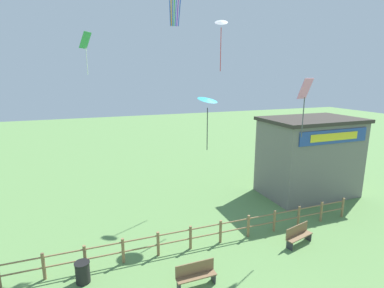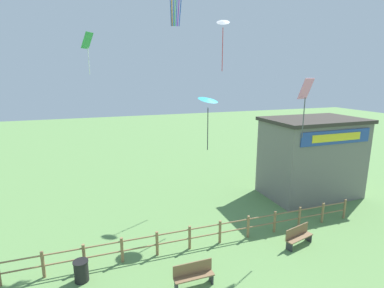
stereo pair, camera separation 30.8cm
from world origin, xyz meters
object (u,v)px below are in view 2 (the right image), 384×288
at_px(park_bench_near_fence, 193,274).
at_px(kite_white_delta, 223,25).
at_px(trash_bin, 81,271).
at_px(kite_green_diamond, 88,45).
at_px(kite_cyan_delta, 208,101).
at_px(seaside_building, 311,157).
at_px(kite_pink_diamond, 305,96).
at_px(park_bench_by_building, 298,236).

relative_size(park_bench_near_fence, kite_white_delta, 0.48).
height_order(trash_bin, kite_green_diamond, kite_green_diamond).
xyz_separation_m(trash_bin, kite_cyan_delta, (7.21, 3.72, 6.63)).
relative_size(seaside_building, kite_cyan_delta, 2.15).
relative_size(trash_bin, kite_pink_diamond, 0.31).
distance_m(kite_white_delta, kite_cyan_delta, 6.92).
xyz_separation_m(trash_bin, kite_green_diamond, (1.07, 8.65, 9.91)).
bearing_deg(kite_green_diamond, kite_white_delta, -4.88).
relative_size(seaside_building, trash_bin, 7.27).
bearing_deg(kite_pink_diamond, kite_white_delta, 97.52).
distance_m(park_bench_near_fence, park_bench_by_building, 6.16).
bearing_deg(park_bench_by_building, park_bench_near_fence, -169.98).
height_order(park_bench_near_fence, kite_pink_diamond, kite_pink_diamond).
bearing_deg(trash_bin, kite_cyan_delta, 27.28).
height_order(seaside_building, kite_white_delta, kite_white_delta).
xyz_separation_m(park_bench_near_fence, kite_cyan_delta, (2.85, 5.55, 6.57)).
relative_size(park_bench_by_building, kite_cyan_delta, 0.56).
xyz_separation_m(kite_pink_diamond, kite_green_diamond, (-9.92, 8.39, 2.85)).
bearing_deg(kite_white_delta, seaside_building, -29.84).
bearing_deg(kite_cyan_delta, trash_bin, -152.72).
relative_size(kite_pink_diamond, kite_cyan_delta, 0.95).
distance_m(park_bench_near_fence, kite_cyan_delta, 9.06).
distance_m(trash_bin, kite_green_diamond, 13.19).
bearing_deg(kite_pink_diamond, trash_bin, -178.68).
xyz_separation_m(park_bench_by_building, trash_bin, (-10.43, 0.76, -0.06)).
bearing_deg(kite_pink_diamond, seaside_building, 43.46).
distance_m(park_bench_near_fence, trash_bin, 4.73).
height_order(kite_white_delta, kite_green_diamond, kite_white_delta).
bearing_deg(trash_bin, kite_white_delta, 38.31).
distance_m(kite_cyan_delta, kite_green_diamond, 8.53).
xyz_separation_m(kite_white_delta, kite_pink_diamond, (1.01, -7.63, -4.36)).
distance_m(seaside_building, kite_pink_diamond, 7.93).
xyz_separation_m(seaside_building, kite_cyan_delta, (-8.41, -0.93, 4.28)).
distance_m(seaside_building, kite_green_diamond, 16.88).
distance_m(park_bench_by_building, kite_green_diamond, 16.52).
relative_size(park_bench_by_building, trash_bin, 1.88).
bearing_deg(kite_cyan_delta, park_bench_by_building, -54.33).
bearing_deg(trash_bin, kite_pink_diamond, 1.32).
xyz_separation_m(park_bench_near_fence, kite_green_diamond, (-3.29, 10.48, 9.85)).
height_order(seaside_building, park_bench_by_building, seaside_building).
xyz_separation_m(trash_bin, kite_pink_diamond, (10.99, 0.25, 7.06)).
relative_size(kite_white_delta, kite_pink_diamond, 1.19).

